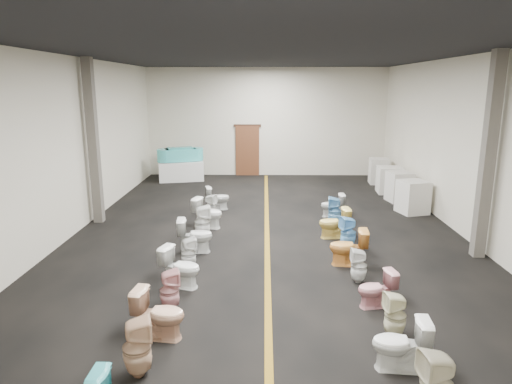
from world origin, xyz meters
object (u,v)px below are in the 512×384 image
Objects in this scene: bathtub at (180,154)px; toilet_right_7 at (334,223)px; appliance_crate_c at (389,180)px; toilet_left_3 at (170,290)px; toilet_left_1 at (137,348)px; toilet_right_1 at (400,344)px; toilet_left_9 at (210,206)px; toilet_left_2 at (159,314)px; appliance_crate_b at (399,187)px; toilet_left_6 at (195,235)px; appliance_crate_d at (379,171)px; toilet_left_5 at (189,253)px; toilet_left_7 at (202,222)px; toilet_right_6 at (348,233)px; toilet_right_4 at (359,266)px; toilet_right_9 at (333,205)px; toilet_left_4 at (181,267)px; toilet_right_5 at (348,247)px; toilet_right_8 at (335,211)px; toilet_right_2 at (395,315)px; toilet_left_8 at (208,213)px; appliance_crate_a at (413,197)px; toilet_right_3 at (376,289)px; display_table at (181,171)px.

bathtub reaches higher than toilet_right_7.
bathtub is 8.14m from appliance_crate_c.
appliance_crate_c is at bearing -36.62° from bathtub.
toilet_left_3 is (1.77, -10.96, -0.70)m from bathtub.
toilet_right_1 is at bearing -105.45° from toilet_left_1.
toilet_right_1 is at bearing -133.61° from toilet_left_9.
toilet_left_2 is 3.50m from toilet_right_1.
appliance_crate_b is 1.23× the size of toilet_left_6.
appliance_crate_d is at bearing -50.22° from toilet_left_3.
toilet_left_1 is 1.22× the size of toilet_left_5.
toilet_left_7 reaches higher than toilet_right_6.
toilet_right_4 is 0.89× the size of toilet_right_7.
appliance_crate_d reaches higher than toilet_left_9.
toilet_right_7 is at bearing -118.37° from appliance_crate_c.
toilet_right_9 is at bearing -65.50° from toilet_left_9.
toilet_right_5 reaches higher than toilet_left_4.
bathtub is at bearing 16.05° from toilet_left_2.
appliance_crate_d reaches higher than toilet_left_6.
toilet_left_4 reaches higher than toilet_left_5.
appliance_crate_d is at bearing 167.07° from toilet_right_5.
toilet_left_1 is 1.02× the size of toilet_right_8.
toilet_left_9 is 0.93× the size of toilet_right_1.
toilet_right_1 is 0.94× the size of toilet_right_8.
toilet_right_2 is 0.90× the size of toilet_right_8.
toilet_left_8 is (0.07, 1.88, 0.00)m from toilet_left_6.
toilet_left_8 is at bearing -165.24° from appliance_crate_a.
toilet_left_4 is at bearing -66.79° from toilet_right_5.
appliance_crate_b is 1.22m from appliance_crate_c.
toilet_left_2 is at bearing -23.34° from toilet_left_1.
toilet_right_8 is at bearing -5.93° from toilet_right_9.
appliance_crate_a is 1.22× the size of toilet_right_8.
toilet_right_8 is (3.46, 0.24, -0.00)m from toilet_left_8.
toilet_right_7 is (3.42, 5.70, -0.02)m from toilet_left_1.
toilet_left_9 is 0.89× the size of toilet_right_6.
toilet_right_9 is (3.58, 6.66, -0.05)m from toilet_left_2.
toilet_right_4 is (3.45, 1.20, -0.02)m from toilet_left_3.
toilet_right_3 is 0.82× the size of toilet_right_8.
toilet_right_7 is (-0.21, 0.80, -0.01)m from toilet_right_6.
toilet_right_8 is (3.54, 4.92, 0.04)m from toilet_left_3.
display_table is at bearing -161.57° from toilet_right_2.
display_table reaches higher than toilet_right_3.
toilet_right_8 reaches higher than toilet_right_5.
toilet_left_9 is (0.05, 5.58, -0.01)m from toilet_left_3.
toilet_left_5 is 0.98× the size of toilet_right_9.
appliance_crate_d is 5.31m from toilet_right_9.
appliance_crate_a is 6.20m from toilet_left_8.
toilet_right_6 is at bearing -98.64° from toilet_left_8.
toilet_right_5 reaches higher than toilet_left_2.
appliance_crate_b reaches higher than toilet_right_3.
toilet_right_1 is 0.97× the size of toilet_right_7.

